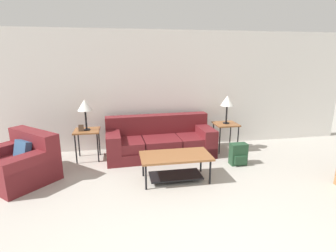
% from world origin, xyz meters
% --- Properties ---
extents(wall_back, '(9.12, 0.06, 2.60)m').
position_xyz_m(wall_back, '(0.00, 4.54, 1.30)').
color(wall_back, white).
rests_on(wall_back, ground_plane).
extents(couch, '(2.25, 1.00, 0.82)m').
position_xyz_m(couch, '(-0.12, 3.95, 0.30)').
color(couch, maroon).
rests_on(couch, ground_plane).
extents(armchair, '(1.44, 1.44, 0.80)m').
position_xyz_m(armchair, '(-2.62, 3.22, 0.29)').
color(armchair, maroon).
rests_on(armchair, ground_plane).
extents(coffee_table, '(1.17, 0.62, 0.45)m').
position_xyz_m(coffee_table, '(-0.05, 2.73, 0.33)').
color(coffee_table, '#935B33').
rests_on(coffee_table, ground_plane).
extents(side_table_left, '(0.50, 0.48, 0.62)m').
position_xyz_m(side_table_left, '(-1.60, 3.98, 0.55)').
color(side_table_left, '#935B33').
rests_on(side_table_left, ground_plane).
extents(side_table_right, '(0.50, 0.48, 0.62)m').
position_xyz_m(side_table_right, '(1.35, 3.98, 0.55)').
color(side_table_right, '#935B33').
rests_on(side_table_right, ground_plane).
extents(table_lamp_left, '(0.29, 0.29, 0.62)m').
position_xyz_m(table_lamp_left, '(-1.60, 3.98, 1.11)').
color(table_lamp_left, black).
rests_on(table_lamp_left, side_table_left).
extents(table_lamp_right, '(0.29, 0.29, 0.62)m').
position_xyz_m(table_lamp_right, '(1.35, 3.98, 1.11)').
color(table_lamp_right, black).
rests_on(table_lamp_right, side_table_right).
extents(backpack, '(0.31, 0.27, 0.42)m').
position_xyz_m(backpack, '(1.29, 3.16, 0.21)').
color(backpack, '#23472D').
rests_on(backpack, ground_plane).
extents(picture_frame, '(0.10, 0.04, 0.13)m').
position_xyz_m(picture_frame, '(-1.69, 3.91, 0.68)').
color(picture_frame, '#4C3828').
rests_on(picture_frame, side_table_left).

